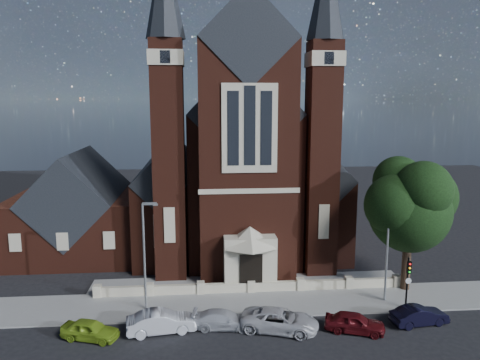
{
  "coord_description": "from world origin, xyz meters",
  "views": [
    {
      "loc": [
        -3.89,
        -28.58,
        15.26
      ],
      "look_at": [
        -0.41,
        12.0,
        8.21
      ],
      "focal_mm": 35.0,
      "sensor_mm": 36.0,
      "label": 1
    }
  ],
  "objects_px": {
    "parish_hall": "(79,213)",
    "car_silver_a": "(161,322)",
    "car_silver_b": "(224,320)",
    "street_tree": "(413,207)",
    "traffic_signal": "(408,277)",
    "car_white_suv": "(280,320)",
    "car_navy": "(419,316)",
    "church": "(235,163)",
    "street_lamp_right": "(389,244)",
    "car_lime_van": "(90,330)",
    "car_dark_red": "(355,322)",
    "street_lamp_left": "(145,250)"
  },
  "relations": [
    {
      "from": "parish_hall",
      "to": "car_silver_a",
      "type": "height_order",
      "value": "parish_hall"
    },
    {
      "from": "car_dark_red",
      "to": "traffic_signal",
      "type": "bearing_deg",
      "value": -39.77
    },
    {
      "from": "car_silver_b",
      "to": "car_navy",
      "type": "distance_m",
      "value": 13.41
    },
    {
      "from": "traffic_signal",
      "to": "car_dark_red",
      "type": "bearing_deg",
      "value": -149.35
    },
    {
      "from": "car_lime_van",
      "to": "street_lamp_right",
      "type": "bearing_deg",
      "value": -62.13
    },
    {
      "from": "parish_hall",
      "to": "car_silver_a",
      "type": "relative_size",
      "value": 2.7
    },
    {
      "from": "street_lamp_right",
      "to": "car_silver_a",
      "type": "xyz_separation_m",
      "value": [
        -16.72,
        -3.41,
        -3.85
      ]
    },
    {
      "from": "traffic_signal",
      "to": "car_white_suv",
      "type": "distance_m",
      "value": 10.19
    },
    {
      "from": "street_tree",
      "to": "car_navy",
      "type": "distance_m",
      "value": 8.55
    },
    {
      "from": "street_tree",
      "to": "car_silver_a",
      "type": "height_order",
      "value": "street_tree"
    },
    {
      "from": "church",
      "to": "car_dark_red",
      "type": "height_order",
      "value": "church"
    },
    {
      "from": "traffic_signal",
      "to": "car_silver_a",
      "type": "bearing_deg",
      "value": -174.05
    },
    {
      "from": "traffic_signal",
      "to": "car_white_suv",
      "type": "xyz_separation_m",
      "value": [
        -9.76,
        -2.25,
        -1.86
      ]
    },
    {
      "from": "car_navy",
      "to": "parish_hall",
      "type": "bearing_deg",
      "value": 47.6
    },
    {
      "from": "car_white_suv",
      "to": "car_navy",
      "type": "relative_size",
      "value": 1.31
    },
    {
      "from": "car_dark_red",
      "to": "church",
      "type": "bearing_deg",
      "value": 34.32
    },
    {
      "from": "street_lamp_left",
      "to": "car_white_suv",
      "type": "distance_m",
      "value": 10.64
    },
    {
      "from": "car_lime_van",
      "to": "car_silver_a",
      "type": "relative_size",
      "value": 0.83
    },
    {
      "from": "street_lamp_right",
      "to": "car_white_suv",
      "type": "height_order",
      "value": "street_lamp_right"
    },
    {
      "from": "traffic_signal",
      "to": "car_silver_a",
      "type": "xyz_separation_m",
      "value": [
        -17.63,
        -1.84,
        -1.84
      ]
    },
    {
      "from": "parish_hall",
      "to": "street_lamp_left",
      "type": "xyz_separation_m",
      "value": [
        8.09,
        -14.0,
        0.59
      ]
    },
    {
      "from": "street_lamp_right",
      "to": "car_silver_b",
      "type": "xyz_separation_m",
      "value": [
        -12.57,
        -3.16,
        -3.99
      ]
    },
    {
      "from": "car_lime_van",
      "to": "car_navy",
      "type": "height_order",
      "value": "car_navy"
    },
    {
      "from": "parish_hall",
      "to": "street_lamp_left",
      "type": "height_order",
      "value": "parish_hall"
    },
    {
      "from": "street_tree",
      "to": "street_lamp_right",
      "type": "bearing_deg",
      "value": -145.74
    },
    {
      "from": "church",
      "to": "traffic_signal",
      "type": "relative_size",
      "value": 8.72
    },
    {
      "from": "car_navy",
      "to": "car_silver_b",
      "type": "bearing_deg",
      "value": 78.33
    },
    {
      "from": "car_white_suv",
      "to": "street_tree",
      "type": "bearing_deg",
      "value": -46.68
    },
    {
      "from": "street_lamp_right",
      "to": "car_silver_a",
      "type": "relative_size",
      "value": 1.79
    },
    {
      "from": "church",
      "to": "car_silver_a",
      "type": "xyz_separation_m",
      "value": [
        -6.63,
        -22.35,
        -7.44
      ]
    },
    {
      "from": "traffic_signal",
      "to": "car_lime_van",
      "type": "bearing_deg",
      "value": -173.94
    },
    {
      "from": "car_silver_b",
      "to": "car_dark_red",
      "type": "height_order",
      "value": "car_dark_red"
    },
    {
      "from": "parish_hall",
      "to": "car_navy",
      "type": "height_order",
      "value": "parish_hall"
    },
    {
      "from": "parish_hall",
      "to": "car_white_suv",
      "type": "height_order",
      "value": "parish_hall"
    },
    {
      "from": "car_white_suv",
      "to": "street_lamp_left",
      "type": "bearing_deg",
      "value": 84.65
    },
    {
      "from": "church",
      "to": "street_lamp_right",
      "type": "distance_m",
      "value": 21.76
    },
    {
      "from": "street_lamp_left",
      "to": "car_lime_van",
      "type": "distance_m",
      "value": 6.43
    },
    {
      "from": "street_lamp_left",
      "to": "church",
      "type": "bearing_deg",
      "value": 67.34
    },
    {
      "from": "car_dark_red",
      "to": "car_silver_b",
      "type": "bearing_deg",
      "value": 101.12
    },
    {
      "from": "parish_hall",
      "to": "street_lamp_right",
      "type": "relative_size",
      "value": 1.51
    },
    {
      "from": "street_tree",
      "to": "car_lime_van",
      "type": "xyz_separation_m",
      "value": [
        -23.7,
        -5.63,
        -6.32
      ]
    },
    {
      "from": "street_lamp_left",
      "to": "car_lime_van",
      "type": "xyz_separation_m",
      "value": [
        -3.2,
        -3.92,
        -3.96
      ]
    },
    {
      "from": "car_silver_b",
      "to": "street_tree",
      "type": "bearing_deg",
      "value": -64.74
    },
    {
      "from": "car_silver_a",
      "to": "car_navy",
      "type": "relative_size",
      "value": 1.14
    },
    {
      "from": "car_lime_van",
      "to": "car_silver_b",
      "type": "relative_size",
      "value": 0.9
    },
    {
      "from": "church",
      "to": "traffic_signal",
      "type": "bearing_deg",
      "value": -61.8
    },
    {
      "from": "church",
      "to": "street_lamp_left",
      "type": "distance_m",
      "value": 20.84
    },
    {
      "from": "street_lamp_left",
      "to": "car_dark_red",
      "type": "height_order",
      "value": "street_lamp_left"
    },
    {
      "from": "street_lamp_right",
      "to": "street_tree",
      "type": "bearing_deg",
      "value": 34.26
    },
    {
      "from": "street_tree",
      "to": "car_navy",
      "type": "height_order",
      "value": "street_tree"
    }
  ]
}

